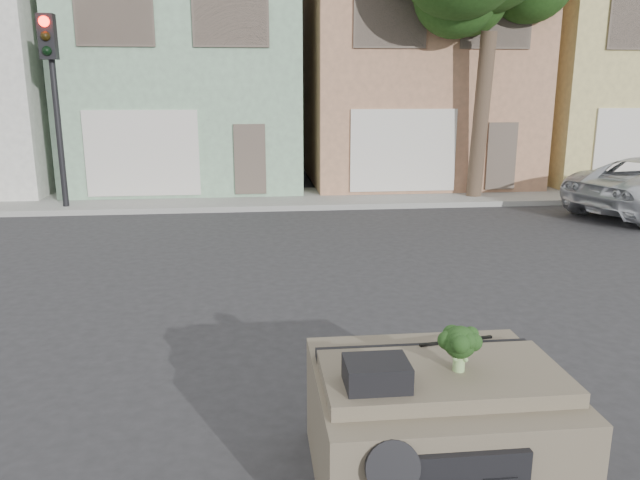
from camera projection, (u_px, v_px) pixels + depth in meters
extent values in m
plane|color=#303033|center=(368.00, 343.00, 8.26)|extent=(120.00, 120.00, 0.00)
cube|color=gray|center=(304.00, 198.00, 18.37)|extent=(40.00, 3.00, 0.15)
cube|color=#86AC8C|center=(190.00, 71.00, 20.97)|extent=(7.20, 8.20, 7.55)
cube|color=#AE7C5C|center=(408.00, 72.00, 21.75)|extent=(7.20, 8.20, 7.55)
cube|color=#CABB73|center=(610.00, 72.00, 22.53)|extent=(7.20, 8.20, 7.55)
cube|color=black|center=(56.00, 116.00, 16.13)|extent=(0.40, 0.40, 5.10)
cube|color=#1D4014|center=(485.00, 50.00, 17.21)|extent=(4.40, 4.00, 8.50)
cube|color=#665C4A|center=(435.00, 424.00, 5.23)|extent=(2.00, 1.80, 1.12)
cube|color=black|center=(377.00, 373.00, 4.67)|extent=(0.48, 0.38, 0.20)
cube|color=black|center=(456.00, 341.00, 5.49)|extent=(0.69, 0.15, 0.02)
cube|color=#183212|center=(460.00, 348.00, 4.90)|extent=(0.34, 0.34, 0.38)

